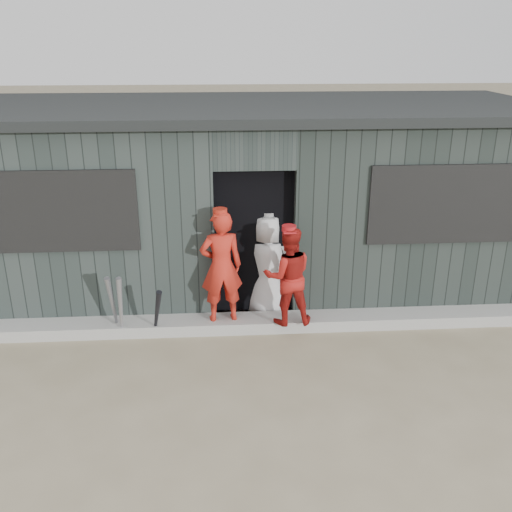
{
  "coord_description": "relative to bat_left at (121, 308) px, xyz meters",
  "views": [
    {
      "loc": [
        -0.43,
        -4.62,
        3.51
      ],
      "look_at": [
        0.0,
        1.8,
        1.0
      ],
      "focal_mm": 40.0,
      "sensor_mm": 36.0,
      "label": 1
    }
  ],
  "objects": [
    {
      "name": "bat_right",
      "position": [
        0.43,
        -0.02,
        -0.08
      ],
      "size": [
        0.21,
        0.32,
        0.7
      ],
      "primitive_type": "cone",
      "rotation": [
        0.37,
        0.0,
        0.46
      ],
      "color": "black",
      "rests_on": "ground"
    },
    {
      "name": "bat_left",
      "position": [
        0.0,
        0.0,
        0.0
      ],
      "size": [
        0.14,
        0.24,
        0.86
      ],
      "primitive_type": "cone",
      "rotation": [
        0.19,
        0.0,
        0.32
      ],
      "color": "gray",
      "rests_on": "ground"
    },
    {
      "name": "player_red_right",
      "position": [
        2.03,
        0.05,
        0.34
      ],
      "size": [
        0.62,
        0.49,
        1.24
      ],
      "primitive_type": "imported",
      "rotation": [
        0.0,
        0.0,
        3.18
      ],
      "color": "maroon",
      "rests_on": "curb"
    },
    {
      "name": "dugout",
      "position": [
        1.65,
        1.87,
        0.86
      ],
      "size": [
        8.3,
        3.3,
        2.62
      ],
      "color": "black",
      "rests_on": "ground"
    },
    {
      "name": "player_red_left",
      "position": [
        1.23,
        0.18,
        0.43
      ],
      "size": [
        0.56,
        0.41,
        1.42
      ],
      "primitive_type": "imported",
      "rotation": [
        0.0,
        0.0,
        3.28
      ],
      "color": "#B32216",
      "rests_on": "curb"
    },
    {
      "name": "player_grey_back",
      "position": [
        1.83,
        0.57,
        0.27
      ],
      "size": [
        0.78,
        0.61,
        1.41
      ],
      "primitive_type": "imported",
      "rotation": [
        0.0,
        0.0,
        2.88
      ],
      "color": "silver",
      "rests_on": "ground"
    },
    {
      "name": "curb",
      "position": [
        1.65,
        0.18,
        -0.36
      ],
      "size": [
        8.0,
        0.36,
        0.15
      ],
      "primitive_type": "cube",
      "color": "gray",
      "rests_on": "ground"
    },
    {
      "name": "bat_mid",
      "position": [
        -0.11,
        0.1,
        -0.01
      ],
      "size": [
        0.11,
        0.3,
        0.84
      ],
      "primitive_type": "cone",
      "rotation": [
        0.27,
        0.0,
        -0.16
      ],
      "color": "slate",
      "rests_on": "ground"
    },
    {
      "name": "ground",
      "position": [
        1.65,
        -1.64,
        -0.43
      ],
      "size": [
        80.0,
        80.0,
        0.0
      ],
      "primitive_type": "plane",
      "color": "#776B52",
      "rests_on": "ground"
    }
  ]
}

